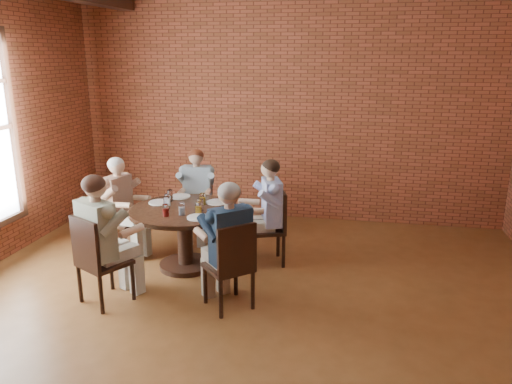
% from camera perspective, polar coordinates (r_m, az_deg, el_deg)
% --- Properties ---
extents(floor, '(7.00, 7.00, 0.00)m').
position_cam_1_polar(floor, '(4.87, -2.77, -15.55)').
color(floor, brown).
rests_on(floor, ground).
extents(wall_back, '(7.00, 0.00, 7.00)m').
position_cam_1_polar(wall_back, '(7.66, 3.51, 9.41)').
color(wall_back, brown).
rests_on(wall_back, ground).
extents(dining_table, '(1.28, 1.28, 0.75)m').
position_cam_1_polar(dining_table, '(6.02, -8.17, -3.88)').
color(dining_table, black).
rests_on(dining_table, floor).
extents(chair_a, '(0.53, 0.53, 0.92)m').
position_cam_1_polar(chair_a, '(6.12, 2.01, -3.68)').
color(chair_a, black).
rests_on(chair_a, floor).
extents(diner_a, '(0.76, 0.69, 1.30)m').
position_cam_1_polar(diner_a, '(6.06, 1.26, -2.37)').
color(diner_a, '#4052A6').
rests_on(diner_a, floor).
extents(chair_b, '(0.45, 0.45, 0.90)m').
position_cam_1_polar(chair_b, '(7.01, -6.63, -1.32)').
color(chair_b, black).
rests_on(chair_b, floor).
extents(diner_b, '(0.58, 0.67, 1.27)m').
position_cam_1_polar(diner_b, '(6.90, -6.77, -0.39)').
color(diner_b, '#88A0AE').
rests_on(diner_b, floor).
extents(chair_c, '(0.49, 0.49, 0.90)m').
position_cam_1_polar(chair_c, '(6.66, -15.51, -2.73)').
color(chair_c, black).
rests_on(chair_c, floor).
extents(diner_c, '(0.71, 0.63, 1.27)m').
position_cam_1_polar(diner_c, '(6.57, -15.11, -1.66)').
color(diner_c, brown).
rests_on(diner_c, floor).
extents(chair_d, '(0.60, 0.60, 0.96)m').
position_cam_1_polar(chair_d, '(5.35, -17.79, -7.16)').
color(chair_d, black).
rests_on(chair_d, floor).
extents(diner_d, '(0.80, 0.86, 1.37)m').
position_cam_1_polar(diner_d, '(5.34, -17.12, -5.24)').
color(diner_d, gray).
rests_on(diner_d, floor).
extents(chair_e, '(0.59, 0.59, 0.93)m').
position_cam_1_polar(chair_e, '(5.01, -2.74, -8.13)').
color(chair_e, black).
rests_on(chair_e, floor).
extents(diner_e, '(0.82, 0.83, 1.32)m').
position_cam_1_polar(diner_e, '(5.02, -3.22, -6.18)').
color(diner_e, '#16283F').
rests_on(diner_e, floor).
extents(plate_a, '(0.26, 0.26, 0.01)m').
position_cam_1_polar(plate_a, '(6.13, -4.48, -1.16)').
color(plate_a, white).
rests_on(plate_a, dining_table).
extents(plate_b, '(0.26, 0.26, 0.01)m').
position_cam_1_polar(plate_b, '(6.43, -8.67, -0.50)').
color(plate_b, white).
rests_on(plate_b, dining_table).
extents(plate_c, '(0.26, 0.26, 0.01)m').
position_cam_1_polar(plate_c, '(6.22, -10.99, -1.16)').
color(plate_c, white).
rests_on(plate_c, dining_table).
extents(plate_d, '(0.26, 0.26, 0.01)m').
position_cam_1_polar(plate_d, '(5.59, -6.58, -2.89)').
color(plate_d, white).
rests_on(plate_d, dining_table).
extents(glass_a, '(0.07, 0.07, 0.14)m').
position_cam_1_polar(glass_a, '(5.83, -6.36, -1.44)').
color(glass_a, white).
rests_on(glass_a, dining_table).
extents(glass_b, '(0.07, 0.07, 0.14)m').
position_cam_1_polar(glass_b, '(6.06, -6.12, -0.79)').
color(glass_b, white).
rests_on(glass_b, dining_table).
extents(glass_c, '(0.07, 0.07, 0.14)m').
position_cam_1_polar(glass_c, '(6.26, -9.79, -0.39)').
color(glass_c, white).
rests_on(glass_c, dining_table).
extents(glass_d, '(0.07, 0.07, 0.14)m').
position_cam_1_polar(glass_d, '(6.08, -10.10, -0.89)').
color(glass_d, white).
rests_on(glass_d, dining_table).
extents(glass_e, '(0.07, 0.07, 0.14)m').
position_cam_1_polar(glass_e, '(5.98, -10.19, -1.19)').
color(glass_e, white).
rests_on(glass_e, dining_table).
extents(glass_f, '(0.07, 0.07, 0.14)m').
position_cam_1_polar(glass_f, '(5.68, -10.28, -2.07)').
color(glass_f, white).
rests_on(glass_f, dining_table).
extents(glass_g, '(0.07, 0.07, 0.14)m').
position_cam_1_polar(glass_g, '(5.71, -8.47, -1.90)').
color(glass_g, white).
rests_on(glass_g, dining_table).
extents(glass_h, '(0.07, 0.07, 0.14)m').
position_cam_1_polar(glass_h, '(5.72, -6.61, -1.82)').
color(glass_h, white).
rests_on(glass_h, dining_table).
extents(smartphone, '(0.11, 0.15, 0.01)m').
position_cam_1_polar(smartphone, '(5.57, -4.63, -2.95)').
color(smartphone, black).
rests_on(smartphone, dining_table).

